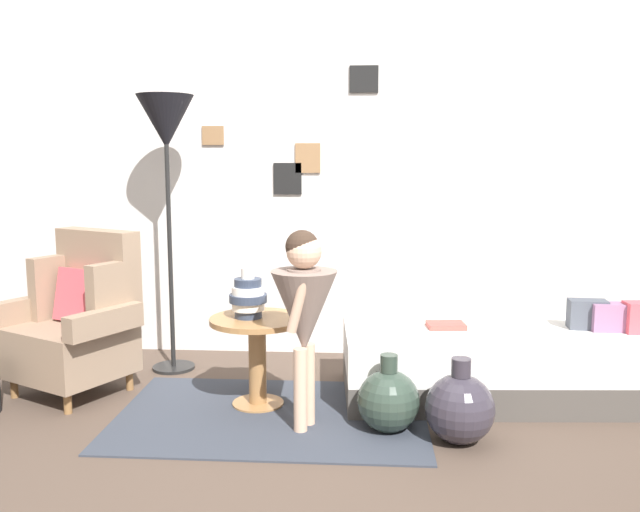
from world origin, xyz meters
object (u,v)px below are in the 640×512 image
at_px(book_on_daybed, 446,325).
at_px(demijohn_near, 388,400).
at_px(side_table, 257,343).
at_px(floor_lamp, 166,134).
at_px(daybed, 506,363).
at_px(person_child, 304,305).
at_px(demijohn_far, 460,408).
at_px(armchair, 79,320).
at_px(vase_striped, 248,297).

xyz_separation_m(book_on_daybed, demijohn_near, (-0.36, -0.60, -0.25)).
height_order(side_table, demijohn_near, side_table).
bearing_deg(demijohn_near, floor_lamp, 146.25).
height_order(daybed, person_child, person_child).
bearing_deg(daybed, side_table, -170.06).
height_order(demijohn_near, demijohn_far, demijohn_far).
xyz_separation_m(daybed, person_child, (-1.15, -0.56, 0.46)).
bearing_deg(demijohn_near, side_table, 157.05).
distance_m(armchair, demijohn_far, 2.28).
distance_m(vase_striped, person_child, 0.46).
xyz_separation_m(daybed, book_on_daybed, (-0.35, 0.04, 0.22)).
xyz_separation_m(side_table, demijohn_far, (1.08, -0.42, -0.19)).
bearing_deg(armchair, demijohn_far, -15.40).
relative_size(daybed, book_on_daybed, 8.85).
xyz_separation_m(floor_lamp, demijohn_near, (1.41, -0.94, -1.39)).
height_order(daybed, demijohn_near, demijohn_near).
xyz_separation_m(armchair, side_table, (1.11, -0.18, -0.07)).
xyz_separation_m(vase_striped, book_on_daybed, (1.14, 0.29, -0.22)).
xyz_separation_m(armchair, daybed, (2.55, 0.07, -0.24)).
height_order(armchair, demijohn_far, armchair).
relative_size(side_table, floor_lamp, 0.29).
bearing_deg(person_child, floor_lamp, 135.96).
bearing_deg(floor_lamp, daybed, -10.12).
bearing_deg(demijohn_far, book_on_daybed, 89.06).
relative_size(armchair, side_table, 1.82).
bearing_deg(demijohn_near, armchair, 165.09).
distance_m(armchair, floor_lamp, 1.28).
bearing_deg(demijohn_far, daybed, 61.54).
distance_m(demijohn_near, demijohn_far, 0.37).
distance_m(armchair, person_child, 1.50).
bearing_deg(vase_striped, daybed, 9.72).
relative_size(book_on_daybed, demijohn_near, 0.54).
height_order(daybed, vase_striped, vase_striped).
relative_size(person_child, book_on_daybed, 4.74).
bearing_deg(floor_lamp, armchair, -133.87).
bearing_deg(daybed, demijohn_near, -141.77).
distance_m(vase_striped, demijohn_far, 1.28).
xyz_separation_m(armchair, demijohn_far, (2.19, -0.60, -0.26)).
distance_m(vase_striped, floor_lamp, 1.29).
bearing_deg(side_table, book_on_daybed, 15.03).
bearing_deg(demijohn_near, book_on_daybed, 59.14).
relative_size(armchair, book_on_daybed, 4.41).
height_order(vase_striped, demijohn_near, vase_striped).
distance_m(side_table, floor_lamp, 1.51).
height_order(side_table, book_on_daybed, side_table).
distance_m(person_child, demijohn_near, 0.66).
height_order(armchair, person_child, person_child).
relative_size(vase_striped, demijohn_far, 0.66).
height_order(person_child, demijohn_far, person_child).
distance_m(daybed, person_child, 1.36).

